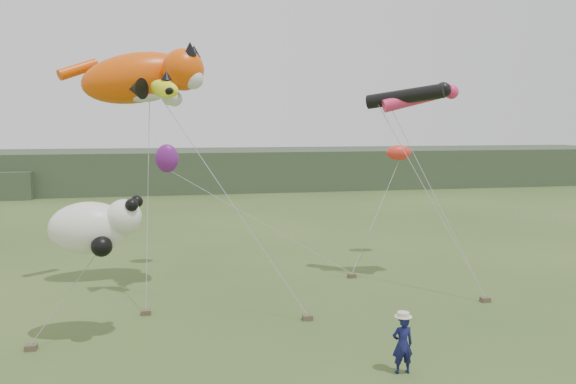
% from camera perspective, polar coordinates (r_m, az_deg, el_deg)
% --- Properties ---
extents(ground, '(120.00, 120.00, 0.00)m').
position_cam_1_polar(ground, '(16.79, 6.09, -16.88)').
color(ground, '#385123').
rests_on(ground, ground).
extents(headland, '(90.00, 13.00, 4.00)m').
position_cam_1_polar(headland, '(59.56, -9.58, 2.21)').
color(headland, '#2D3D28').
rests_on(headland, ground).
extents(festival_attendant, '(0.60, 0.40, 1.63)m').
position_cam_1_polar(festival_attendant, '(16.10, 11.56, -14.92)').
color(festival_attendant, '#131549').
rests_on(festival_attendant, ground).
extents(sandbag_anchors, '(16.22, 6.11, 0.17)m').
position_cam_1_polar(sandbag_anchors, '(20.95, -0.98, -11.65)').
color(sandbag_anchors, brown).
rests_on(sandbag_anchors, ground).
extents(cat_kite, '(5.79, 3.09, 2.68)m').
position_cam_1_polar(cat_kite, '(23.37, -14.11, 11.27)').
color(cat_kite, '#EB4E06').
rests_on(cat_kite, ground).
extents(fish_kite, '(2.19, 1.42, 1.09)m').
position_cam_1_polar(fish_kite, '(21.38, -13.48, 10.22)').
color(fish_kite, '#FBFF20').
rests_on(fish_kite, ground).
extents(tube_kites, '(3.68, 2.52, 1.26)m').
position_cam_1_polar(tube_kites, '(24.58, 12.95, 9.49)').
color(tube_kites, black).
rests_on(tube_kites, ground).
extents(panda_kite, '(2.85, 1.84, 1.77)m').
position_cam_1_polar(panda_kite, '(18.32, -19.04, -3.34)').
color(panda_kite, white).
rests_on(panda_kite, ground).
extents(misc_kites, '(12.71, 0.93, 1.32)m').
position_cam_1_polar(misc_kites, '(27.15, -1.61, 3.70)').
color(misc_kites, red).
rests_on(misc_kites, ground).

